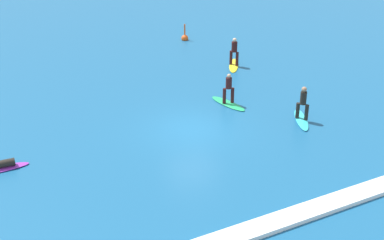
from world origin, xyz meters
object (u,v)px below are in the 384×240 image
at_px(surfer_on_yellow_board, 234,56).
at_px(surfer_on_green_board, 228,96).
at_px(marker_buoy, 185,38).
at_px(surfer_on_teal_board, 302,111).

distance_m(surfer_on_yellow_board, surfer_on_green_board, 5.86).
bearing_deg(marker_buoy, surfer_on_green_board, -105.22).
bearing_deg(surfer_on_teal_board, surfer_on_yellow_board, -159.84).
xyz_separation_m(surfer_on_yellow_board, surfer_on_green_board, (-3.32, -4.83, -0.14)).
relative_size(surfer_on_yellow_board, surfer_on_green_board, 0.96).
bearing_deg(surfer_on_yellow_board, marker_buoy, -143.12).
height_order(surfer_on_yellow_board, marker_buoy, surfer_on_yellow_board).
distance_m(surfer_on_teal_board, marker_buoy, 14.41).
xyz_separation_m(surfer_on_green_board, marker_buoy, (2.99, 10.99, -0.32)).
height_order(surfer_on_teal_board, marker_buoy, surfer_on_teal_board).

